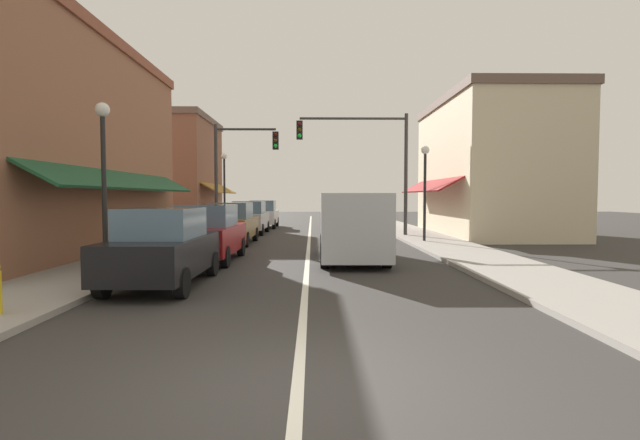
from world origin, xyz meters
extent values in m
plane|color=#33302D|center=(0.00, 18.00, 0.00)|extent=(80.00, 80.00, 0.00)
cube|color=gray|center=(-5.50, 18.00, 0.06)|extent=(2.60, 56.00, 0.12)
cube|color=gray|center=(5.50, 18.00, 0.06)|extent=(2.60, 56.00, 0.12)
cube|color=silver|center=(0.00, 18.00, 0.00)|extent=(0.14, 52.00, 0.01)
cube|color=#8E5B42|center=(-8.86, 12.00, 3.65)|extent=(4.12, 14.00, 7.31)
cube|color=brown|center=(-8.86, 12.00, 7.51)|extent=(4.32, 14.20, 0.40)
cube|color=slate|center=(-6.86, 12.00, 1.40)|extent=(0.08, 10.64, 1.80)
cube|color=#194C2D|center=(-6.25, 12.00, 2.60)|extent=(1.27, 11.76, 0.73)
cube|color=slate|center=(-6.86, 8.92, 5.26)|extent=(0.08, 1.10, 1.30)
cube|color=slate|center=(-6.86, 15.08, 5.26)|extent=(0.08, 1.10, 1.30)
cube|color=beige|center=(9.48, 20.00, 3.35)|extent=(5.36, 10.00, 6.71)
cube|color=brown|center=(9.48, 20.00, 6.91)|extent=(5.56, 10.20, 0.40)
cube|color=slate|center=(6.86, 20.00, 1.40)|extent=(0.08, 7.60, 1.80)
cube|color=maroon|center=(6.25, 20.00, 2.60)|extent=(1.27, 8.40, 0.73)
cube|color=slate|center=(6.86, 17.80, 4.83)|extent=(0.08, 1.10, 1.30)
cube|color=slate|center=(6.86, 22.20, 4.83)|extent=(0.08, 1.10, 1.30)
cube|color=brown|center=(-9.08, 28.00, 3.50)|extent=(4.55, 8.00, 7.00)
cube|color=brown|center=(-9.08, 28.00, 7.20)|extent=(4.75, 8.20, 0.40)
cube|color=slate|center=(-6.86, 28.00, 1.40)|extent=(0.08, 6.08, 1.80)
cube|color=olive|center=(-6.25, 28.00, 2.60)|extent=(1.27, 6.72, 0.73)
cube|color=slate|center=(-6.86, 26.24, 5.04)|extent=(0.08, 1.10, 1.30)
cube|color=slate|center=(-6.86, 29.76, 5.04)|extent=(0.08, 1.10, 1.30)
cube|color=black|center=(-3.21, 5.92, 0.71)|extent=(1.77, 4.12, 0.80)
cube|color=slate|center=(-3.21, 5.82, 1.44)|extent=(1.54, 2.02, 0.66)
cylinder|color=black|center=(-3.98, 7.28, 0.31)|extent=(0.21, 0.62, 0.62)
cylinder|color=black|center=(-2.40, 7.26, 0.31)|extent=(0.21, 0.62, 0.62)
cylinder|color=black|center=(-4.01, 4.57, 0.31)|extent=(0.21, 0.62, 0.62)
cylinder|color=black|center=(-2.43, 4.55, 0.31)|extent=(0.21, 0.62, 0.62)
cube|color=maroon|center=(-3.09, 10.01, 0.71)|extent=(1.79, 4.13, 0.80)
cube|color=slate|center=(-3.09, 9.91, 1.44)|extent=(1.55, 2.03, 0.66)
cylinder|color=black|center=(-3.86, 11.37, 0.31)|extent=(0.21, 0.62, 0.62)
cylinder|color=black|center=(-2.28, 11.35, 0.31)|extent=(0.21, 0.62, 0.62)
cylinder|color=black|center=(-3.90, 8.67, 0.31)|extent=(0.21, 0.62, 0.62)
cylinder|color=black|center=(-2.32, 8.64, 0.31)|extent=(0.21, 0.62, 0.62)
cube|color=brown|center=(-3.27, 15.49, 0.71)|extent=(1.79, 4.13, 0.80)
cube|color=slate|center=(-3.27, 15.39, 1.44)|extent=(1.55, 2.03, 0.66)
cylinder|color=black|center=(-4.04, 16.85, 0.31)|extent=(0.21, 0.62, 0.62)
cylinder|color=black|center=(-2.45, 16.83, 0.31)|extent=(0.21, 0.62, 0.62)
cylinder|color=black|center=(-4.08, 14.15, 0.31)|extent=(0.21, 0.62, 0.62)
cylinder|color=black|center=(-2.50, 14.12, 0.31)|extent=(0.21, 0.62, 0.62)
cube|color=#B7BABF|center=(-3.25, 21.03, 0.71)|extent=(1.77, 4.12, 0.80)
cube|color=slate|center=(-3.25, 20.93, 1.44)|extent=(1.55, 2.02, 0.66)
cylinder|color=black|center=(-4.03, 22.40, 0.31)|extent=(0.21, 0.62, 0.62)
cylinder|color=black|center=(-2.44, 22.38, 0.31)|extent=(0.21, 0.62, 0.62)
cylinder|color=black|center=(-4.06, 19.69, 0.31)|extent=(0.21, 0.62, 0.62)
cylinder|color=black|center=(-2.48, 19.67, 0.31)|extent=(0.21, 0.62, 0.62)
cube|color=silver|center=(-3.04, 26.04, 0.71)|extent=(1.74, 4.11, 0.80)
cube|color=slate|center=(-3.04, 25.94, 1.44)|extent=(1.53, 2.01, 0.66)
cylinder|color=black|center=(-3.83, 27.39, 0.31)|extent=(0.20, 0.62, 0.62)
cylinder|color=black|center=(-2.25, 27.40, 0.31)|extent=(0.20, 0.62, 0.62)
cylinder|color=black|center=(-3.82, 24.68, 0.31)|extent=(0.20, 0.62, 0.62)
cylinder|color=black|center=(-2.24, 24.69, 0.31)|extent=(0.20, 0.62, 0.62)
cube|color=#B2B7BC|center=(1.41, 10.09, 1.17)|extent=(2.03, 5.03, 1.90)
cube|color=slate|center=(1.44, 12.49, 1.59)|extent=(1.73, 0.30, 0.84)
cube|color=black|center=(1.44, 12.67, 0.48)|extent=(1.86, 0.23, 0.24)
cylinder|color=black|center=(0.55, 11.66, 0.36)|extent=(0.25, 0.72, 0.72)
cylinder|color=black|center=(2.31, 11.63, 0.36)|extent=(0.25, 0.72, 0.72)
cylinder|color=black|center=(0.50, 8.56, 0.36)|extent=(0.25, 0.72, 0.72)
cylinder|color=black|center=(2.27, 8.53, 0.36)|extent=(0.25, 0.72, 0.72)
cylinder|color=#333333|center=(4.80, 18.79, 3.06)|extent=(0.18, 0.18, 6.12)
cylinder|color=#333333|center=(2.16, 18.79, 5.87)|extent=(5.27, 0.12, 0.12)
cube|color=black|center=(-0.47, 18.61, 5.27)|extent=(0.30, 0.24, 0.90)
sphere|color=#420F0F|center=(-0.47, 18.48, 5.55)|extent=(0.20, 0.20, 0.20)
sphere|color=#3D2D0C|center=(-0.47, 18.48, 5.27)|extent=(0.20, 0.20, 0.20)
sphere|color=green|center=(-0.47, 18.48, 4.99)|extent=(0.20, 0.20, 0.20)
cylinder|color=#333333|center=(-4.80, 19.78, 2.86)|extent=(0.18, 0.18, 5.72)
cylinder|color=#333333|center=(-3.26, 19.78, 5.47)|extent=(3.08, 0.12, 0.12)
cube|color=black|center=(-1.72, 19.60, 4.87)|extent=(0.30, 0.24, 0.90)
sphere|color=#420F0F|center=(-1.72, 19.47, 5.15)|extent=(0.20, 0.20, 0.20)
sphere|color=#3D2D0C|center=(-1.72, 19.47, 4.87)|extent=(0.20, 0.20, 0.20)
sphere|color=green|center=(-1.72, 19.47, 4.59)|extent=(0.20, 0.20, 0.20)
cylinder|color=black|center=(-5.15, 7.36, 2.02)|extent=(0.12, 0.12, 4.04)
sphere|color=white|center=(-5.15, 7.36, 4.22)|extent=(0.36, 0.36, 0.36)
cylinder|color=black|center=(4.98, 15.52, 1.91)|extent=(0.12, 0.12, 3.83)
sphere|color=white|center=(4.98, 15.52, 4.01)|extent=(0.36, 0.36, 0.36)
cylinder|color=black|center=(-5.07, 23.51, 2.11)|extent=(0.12, 0.12, 4.23)
sphere|color=white|center=(-5.07, 23.51, 4.41)|extent=(0.36, 0.36, 0.36)
camera|label=1|loc=(0.16, -4.85, 2.03)|focal=26.74mm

